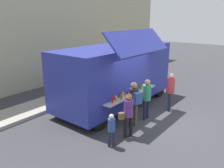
{
  "coord_description": "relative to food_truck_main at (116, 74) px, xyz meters",
  "views": [
    {
      "loc": [
        -7.87,
        -3.98,
        4.11
      ],
      "look_at": [
        -0.31,
        1.79,
        1.3
      ],
      "focal_mm": 36.44,
      "sensor_mm": 36.0,
      "label": 1
    }
  ],
  "objects": [
    {
      "name": "customer_rear_waiting",
      "position": [
        -2.26,
        -2.19,
        -0.59
      ],
      "size": [
        0.5,
        0.41,
        1.62
      ],
      "rotation": [
        0.0,
        0.0,
        1.01
      ],
      "color": "black",
      "rests_on": "ground"
    },
    {
      "name": "customer_front_ordering",
      "position": [
        -0.55,
        -1.97,
        -0.53
      ],
      "size": [
        0.36,
        0.35,
        1.72
      ],
      "rotation": [
        0.0,
        0.0,
        1.55
      ],
      "color": "#1E2339",
      "rests_on": "ground"
    },
    {
      "name": "child_near_queue",
      "position": [
        -3.12,
        -2.13,
        -0.86
      ],
      "size": [
        0.24,
        0.24,
        1.17
      ],
      "rotation": [
        0.0,
        0.0,
        0.6
      ],
      "color": "#1F243A",
      "rests_on": "ground"
    },
    {
      "name": "customer_mid_with_backpack",
      "position": [
        -1.43,
        -1.92,
        -0.46
      ],
      "size": [
        0.48,
        0.58,
        1.78
      ],
      "rotation": [
        0.0,
        0.0,
        1.12
      ],
      "color": "#4A4B3F",
      "rests_on": "ground"
    },
    {
      "name": "curb_strip",
      "position": [
        -4.0,
        2.62,
        -1.48
      ],
      "size": [
        28.0,
        1.6,
        0.15
      ],
      "primitive_type": "cube",
      "color": "#9E998E",
      "rests_on": "ground"
    },
    {
      "name": "ground_plane",
      "position": [
        -0.5,
        -2.17,
        -1.56
      ],
      "size": [
        60.0,
        60.0,
        0.0
      ],
      "primitive_type": "plane",
      "color": "#38383D"
    },
    {
      "name": "trash_bin",
      "position": [
        4.34,
        2.32,
        -1.07
      ],
      "size": [
        0.6,
        0.6,
        0.97
      ],
      "primitive_type": "cylinder",
      "color": "#2F5D37",
      "rests_on": "ground"
    },
    {
      "name": "customer_extra_browsing",
      "position": [
        0.9,
        -2.36,
        -0.51
      ],
      "size": [
        0.36,
        0.36,
        1.76
      ],
      "rotation": [
        0.0,
        0.0,
        1.9
      ],
      "color": "#1D253A",
      "rests_on": "ground"
    },
    {
      "name": "food_truck_main",
      "position": [
        0.0,
        0.0,
        0.0
      ],
      "size": [
        6.3,
        3.31,
        3.63
      ],
      "rotation": [
        0.0,
        0.0,
        -0.02
      ],
      "color": "#2A3399",
      "rests_on": "ground"
    }
  ]
}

